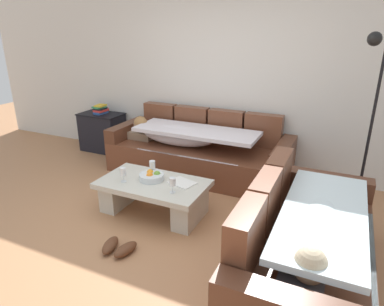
% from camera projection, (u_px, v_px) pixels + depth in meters
% --- Properties ---
extents(ground_plane, '(14.00, 14.00, 0.00)m').
position_uv_depth(ground_plane, '(151.00, 234.00, 3.45)').
color(ground_plane, '#AE774F').
extents(back_wall, '(9.00, 0.10, 2.70)m').
position_uv_depth(back_wall, '(226.00, 75.00, 4.81)').
color(back_wall, silver).
rests_on(back_wall, ground_plane).
extents(couch_along_wall, '(2.54, 0.92, 0.88)m').
position_uv_depth(couch_along_wall, '(196.00, 151.00, 4.81)').
color(couch_along_wall, brown).
rests_on(couch_along_wall, ground_plane).
extents(couch_near_window, '(0.92, 1.98, 0.88)m').
position_uv_depth(couch_near_window, '(306.00, 249.00, 2.68)').
color(couch_near_window, brown).
rests_on(couch_near_window, ground_plane).
extents(coffee_table, '(1.20, 0.68, 0.38)m').
position_uv_depth(coffee_table, '(153.00, 193.00, 3.80)').
color(coffee_table, beige).
rests_on(coffee_table, ground_plane).
extents(fruit_bowl, '(0.28, 0.28, 0.10)m').
position_uv_depth(fruit_bowl, '(152.00, 176.00, 3.79)').
color(fruit_bowl, silver).
rests_on(fruit_bowl, coffee_table).
extents(wine_glass_near_left, '(0.07, 0.07, 0.17)m').
position_uv_depth(wine_glass_near_left, '(123.00, 172.00, 3.71)').
color(wine_glass_near_left, silver).
rests_on(wine_glass_near_left, coffee_table).
extents(wine_glass_near_right, '(0.07, 0.07, 0.17)m').
position_uv_depth(wine_glass_near_right, '(172.00, 182.00, 3.46)').
color(wine_glass_near_right, silver).
rests_on(wine_glass_near_right, coffee_table).
extents(wine_glass_far_back, '(0.07, 0.07, 0.17)m').
position_uv_depth(wine_glass_far_back, '(152.00, 165.00, 3.90)').
color(wine_glass_far_back, silver).
rests_on(wine_glass_far_back, coffee_table).
extents(open_magazine, '(0.33, 0.28, 0.01)m').
position_uv_depth(open_magazine, '(182.00, 183.00, 3.71)').
color(open_magazine, white).
rests_on(open_magazine, coffee_table).
extents(side_cabinet, '(0.72, 0.44, 0.64)m').
position_uv_depth(side_cabinet, '(103.00, 132.00, 5.73)').
color(side_cabinet, black).
rests_on(side_cabinet, ground_plane).
extents(book_stack_on_cabinet, '(0.19, 0.23, 0.15)m').
position_uv_depth(book_stack_on_cabinet, '(100.00, 109.00, 5.60)').
color(book_stack_on_cabinet, '#2D569E').
rests_on(book_stack_on_cabinet, side_cabinet).
extents(floor_lamp, '(0.33, 0.31, 1.95)m').
position_uv_depth(floor_lamp, '(368.00, 115.00, 3.59)').
color(floor_lamp, black).
rests_on(floor_lamp, ground_plane).
extents(pair_of_shoes, '(0.35, 0.30, 0.09)m').
position_uv_depth(pair_of_shoes, '(118.00, 247.00, 3.18)').
color(pair_of_shoes, '#59331E').
rests_on(pair_of_shoes, ground_plane).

